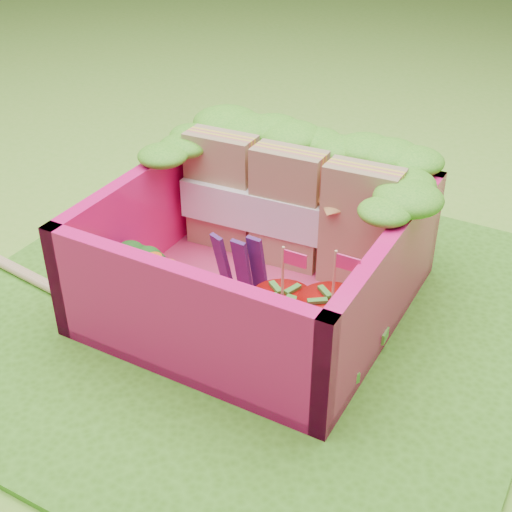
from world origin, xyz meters
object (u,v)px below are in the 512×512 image
object	(u,v)px
bento_box	(257,252)
strawberry_right	(330,329)
sandwich_stack	(289,209)
broccoli	(140,266)
chopsticks	(34,279)
strawberry_left	(282,322)

from	to	relation	value
bento_box	strawberry_right	bearing A→B (deg)	-28.20
sandwich_stack	strawberry_right	bearing A→B (deg)	-49.75
broccoli	strawberry_right	distance (m)	0.93
bento_box	chopsticks	size ratio (longest dim) A/B	0.56
bento_box	sandwich_stack	world-z (taller)	sandwich_stack
strawberry_left	strawberry_right	xyz separation A→B (m)	(0.20, 0.04, 0.01)
bento_box	strawberry_right	xyz separation A→B (m)	(0.49, -0.26, -0.08)
strawberry_left	sandwich_stack	bearing A→B (deg)	114.65
bento_box	strawberry_right	world-z (taller)	strawberry_right
bento_box	sandwich_stack	distance (m)	0.32
broccoli	chopsticks	xyz separation A→B (m)	(-0.59, -0.11, -0.20)
bento_box	chopsticks	distance (m)	1.13
broccoli	strawberry_left	size ratio (longest dim) A/B	0.64
bento_box	chopsticks	world-z (taller)	bento_box
sandwich_stack	broccoli	distance (m)	0.76
bento_box	sandwich_stack	bearing A→B (deg)	88.96
strawberry_right	sandwich_stack	bearing A→B (deg)	130.25
sandwich_stack	strawberry_left	bearing A→B (deg)	-65.35
broccoli	bento_box	bearing A→B (deg)	33.54
strawberry_left	chopsticks	world-z (taller)	strawberry_left
broccoli	strawberry_right	bearing A→B (deg)	2.00
strawberry_right	chopsticks	bearing A→B (deg)	-174.75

